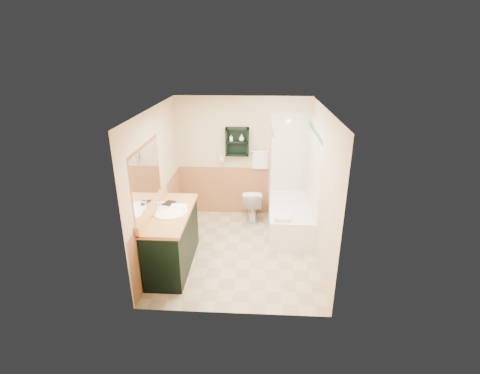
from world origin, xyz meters
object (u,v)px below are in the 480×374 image
vanity (172,239)px  bathtub (290,218)px  soap_bottle_b (242,138)px  hair_dryer (222,158)px  wall_shelf (237,142)px  toilet (252,204)px  vanity_book (164,197)px  soap_bottle_a (231,139)px

vanity → bathtub: (1.92, 1.22, -0.20)m
bathtub → soap_bottle_b: (-0.94, 0.65, 1.35)m
hair_dryer → bathtub: size_ratio=0.16×
wall_shelf → hair_dryer: wall_shelf is taller
hair_dryer → soap_bottle_b: (0.39, -0.03, 0.42)m
hair_dryer → toilet: hair_dryer is taller
wall_shelf → vanity_book: 1.95m
vanity → hair_dryer: bearing=72.5°
vanity → toilet: vanity is taller
wall_shelf → soap_bottle_a: (-0.12, -0.01, 0.04)m
bathtub → toilet: toilet is taller
vanity_book → soap_bottle_b: size_ratio=1.67×
wall_shelf → bathtub: wall_shelf is taller
soap_bottle_a → soap_bottle_b: (0.20, 0.00, 0.02)m
hair_dryer → toilet: (0.60, -0.24, -0.87)m
hair_dryer → soap_bottle_a: 0.43m
bathtub → soap_bottle_a: 1.87m
vanity → soap_bottle_a: (0.78, 1.86, 1.13)m
vanity → toilet: 2.05m
wall_shelf → vanity_book: size_ratio=2.57×
hair_dryer → vanity: 2.11m
vanity_book → soap_bottle_a: size_ratio=1.80×
bathtub → soap_bottle_b: soap_bottle_b is taller
wall_shelf → vanity_book: (-1.06, -1.56, -0.51)m
bathtub → wall_shelf: bearing=147.6°
hair_dryer → soap_bottle_b: size_ratio=1.87×
vanity_book → toilet: bearing=60.7°
vanity → soap_bottle_a: bearing=67.3°
wall_shelf → vanity: bearing=-115.6°
bathtub → toilet: 0.85m
bathtub → vanity_book: 2.40m
vanity → bathtub: size_ratio=0.98×
hair_dryer → soap_bottle_b: bearing=-4.4°
wall_shelf → soap_bottle_a: bearing=-177.6°
toilet → soap_bottle_a: bearing=-27.9°
bathtub → soap_bottle_a: bearing=150.6°
wall_shelf → soap_bottle_b: bearing=-3.3°
bathtub → vanity_book: bearing=-156.5°
wall_shelf → soap_bottle_a: size_ratio=4.62×
hair_dryer → soap_bottle_b: 0.57m
toilet → wall_shelf: bearing=-36.7°
wall_shelf → soap_bottle_b: wall_shelf is taller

